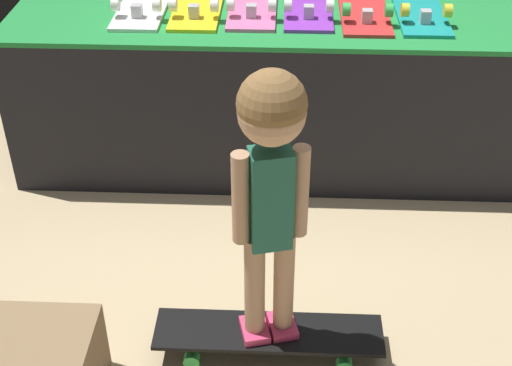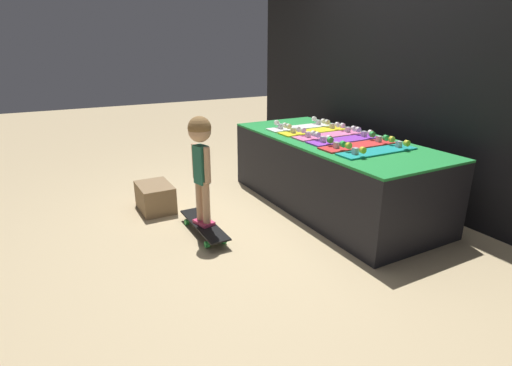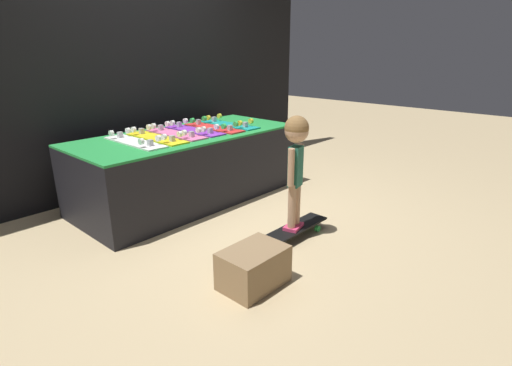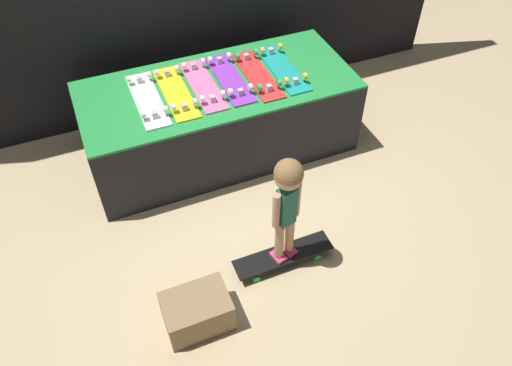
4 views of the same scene
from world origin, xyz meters
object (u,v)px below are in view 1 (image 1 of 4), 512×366
object	(u,v)px
skateboard_red_on_rack	(362,0)
skateboard_on_floor	(269,335)
skateboard_teal_on_rack	(416,0)
child	(271,164)

from	to	relation	value
skateboard_red_on_rack	skateboard_on_floor	xyz separation A→B (m)	(-0.35, -1.31, -0.62)
skateboard_red_on_rack	skateboard_teal_on_rack	size ratio (longest dim) A/B	1.00
skateboard_red_on_rack	child	world-z (taller)	child
skateboard_on_floor	skateboard_teal_on_rack	bearing A→B (deg)	66.56
skateboard_on_floor	child	size ratio (longest dim) A/B	0.80
skateboard_red_on_rack	child	distance (m)	1.36
skateboard_on_floor	child	world-z (taller)	child
skateboard_teal_on_rack	skateboard_on_floor	bearing A→B (deg)	-113.44
skateboard_teal_on_rack	child	bearing A→B (deg)	-113.44
skateboard_on_floor	child	xyz separation A→B (m)	(-0.00, 0.00, 0.65)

